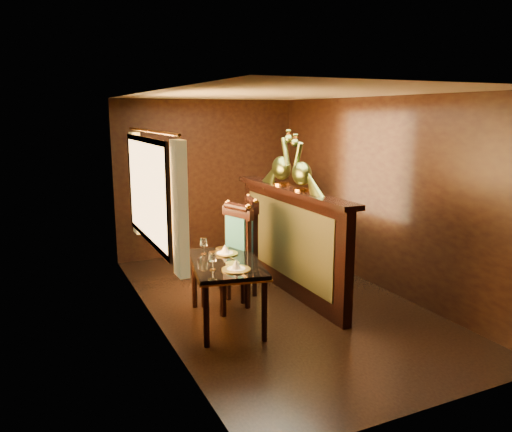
% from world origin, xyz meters
% --- Properties ---
extents(ground, '(5.00, 5.00, 0.00)m').
position_xyz_m(ground, '(0.00, 0.00, 0.00)').
color(ground, black).
rests_on(ground, ground).
extents(room_shell, '(3.04, 5.04, 2.52)m').
position_xyz_m(room_shell, '(-0.09, 0.02, 1.58)').
color(room_shell, black).
rests_on(room_shell, ground).
extents(partition, '(0.26, 2.70, 1.36)m').
position_xyz_m(partition, '(0.32, 0.30, 0.71)').
color(partition, black).
rests_on(partition, ground).
extents(dining_table, '(0.96, 1.33, 0.91)m').
position_xyz_m(dining_table, '(-0.80, -0.29, 0.64)').
color(dining_table, black).
rests_on(dining_table, ground).
extents(chair_left, '(0.57, 0.59, 1.27)m').
position_xyz_m(chair_left, '(-0.53, 0.15, 0.66)').
color(chair_left, black).
rests_on(chair_left, ground).
extents(chair_right, '(0.53, 0.54, 1.26)m').
position_xyz_m(chair_right, '(-0.20, 0.52, 0.66)').
color(chair_right, black).
rests_on(chair_right, ground).
extents(peacock_left, '(0.21, 0.57, 0.68)m').
position_xyz_m(peacock_left, '(0.33, 0.04, 1.70)').
color(peacock_left, '#174630').
rests_on(peacock_left, partition).
extents(peacock_right, '(0.23, 0.61, 0.73)m').
position_xyz_m(peacock_right, '(0.33, 0.55, 1.72)').
color(peacock_right, '#174630').
rests_on(peacock_right, partition).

